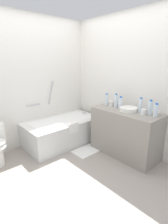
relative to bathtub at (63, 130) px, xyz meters
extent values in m
plane|color=#9E9389|center=(-0.48, -0.94, -0.26)|extent=(3.67, 3.67, 0.00)
cube|color=silver|center=(-0.48, 0.45, 0.98)|extent=(3.06, 0.10, 2.50)
cube|color=silver|center=(0.90, -0.94, 0.98)|extent=(0.10, 3.07, 2.50)
cube|color=silver|center=(0.00, 0.00, -0.02)|extent=(1.54, 0.80, 0.49)
cube|color=white|center=(0.00, 0.00, 0.18)|extent=(1.26, 0.58, 0.09)
cylinder|color=#B0B0B5|center=(0.60, 0.00, 0.26)|extent=(0.09, 0.03, 0.03)
cylinder|color=#B0B0B5|center=(-0.02, 0.37, 0.74)|extent=(0.15, 0.03, 0.48)
cylinder|color=#B0B0B5|center=(-0.42, 0.37, 0.55)|extent=(0.28, 0.03, 0.03)
cube|color=white|center=(-0.02, -0.39, 0.17)|extent=(0.22, 0.03, 0.20)
cube|color=gray|center=(0.57, -1.13, 0.15)|extent=(0.56, 1.19, 0.83)
cylinder|color=white|center=(0.57, -1.16, 0.59)|extent=(0.30, 0.30, 0.06)
cylinder|color=#A7A7AC|center=(0.76, -1.16, 0.59)|extent=(0.02, 0.02, 0.06)
cylinder|color=#A7A7AC|center=(0.71, -1.16, 0.62)|extent=(0.09, 0.02, 0.02)
cylinder|color=#A7A7AC|center=(0.76, -1.22, 0.58)|extent=(0.03, 0.03, 0.04)
cylinder|color=#A7A7AC|center=(0.76, -1.10, 0.58)|extent=(0.03, 0.03, 0.04)
cylinder|color=silver|center=(0.60, -0.87, 0.68)|extent=(0.06, 0.06, 0.24)
cylinder|color=blue|center=(0.60, -0.87, 0.81)|extent=(0.04, 0.04, 0.02)
cylinder|color=silver|center=(0.61, -0.63, 0.67)|extent=(0.06, 0.06, 0.21)
cylinder|color=blue|center=(0.61, -0.63, 0.78)|extent=(0.03, 0.03, 0.02)
cylinder|color=silver|center=(0.65, -1.51, 0.67)|extent=(0.07, 0.07, 0.22)
cylinder|color=blue|center=(0.65, -1.51, 0.79)|extent=(0.04, 0.04, 0.02)
cylinder|color=silver|center=(0.62, -1.62, 0.66)|extent=(0.07, 0.07, 0.19)
cylinder|color=blue|center=(0.62, -1.62, 0.76)|extent=(0.04, 0.04, 0.02)
cylinder|color=silver|center=(0.61, -0.97, 0.66)|extent=(0.07, 0.07, 0.20)
cylinder|color=blue|center=(0.61, -0.97, 0.77)|extent=(0.04, 0.04, 0.02)
cylinder|color=silver|center=(0.63, -1.35, 0.68)|extent=(0.06, 0.06, 0.24)
cylinder|color=blue|center=(0.63, -1.35, 0.81)|extent=(0.03, 0.03, 0.02)
cylinder|color=white|center=(0.65, -0.71, 0.61)|extent=(0.06, 0.06, 0.10)
cylinder|color=white|center=(0.60, -0.76, 0.61)|extent=(0.06, 0.06, 0.09)
cylinder|color=white|center=(0.58, -1.44, 0.61)|extent=(0.08, 0.08, 0.09)
cube|color=white|center=(0.11, -0.61, -0.26)|extent=(0.50, 0.35, 0.01)
camera|label=1|loc=(-1.90, -2.79, 1.40)|focal=27.89mm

